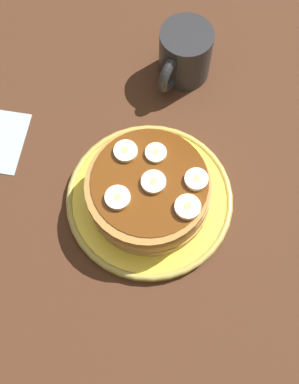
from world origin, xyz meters
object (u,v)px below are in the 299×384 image
banana_slice_1 (118,198)px  coffee_mug (184,54)px  plate (149,199)px  banana_slice_2 (156,153)px  banana_slice_5 (188,207)px  banana_slice_0 (155,180)px  pancake_stack (148,191)px  banana_slice_3 (196,180)px  banana_slice_4 (126,151)px

banana_slice_1 → coffee_mug: (-27.41, -5.40, -3.39)cm
banana_slice_1 → coffee_mug: size_ratio=0.29×
plate → banana_slice_2: bearing=-160.2°
banana_slice_2 → banana_slice_5: size_ratio=0.85×
banana_slice_0 → coffee_mug: size_ratio=0.29×
pancake_stack → banana_slice_3: banana_slice_3 is taller
plate → banana_slice_4: size_ratio=7.36×
banana_slice_0 → banana_slice_2: size_ratio=1.13×
banana_slice_0 → banana_slice_4: same height
banana_slice_1 → coffee_mug: coffee_mug is taller
banana_slice_0 → banana_slice_2: bearing=-149.8°
plate → banana_slice_0: bearing=124.8°
banana_slice_1 → banana_slice_2: size_ratio=1.15×
banana_slice_0 → pancake_stack: bearing=-49.1°
plate → pancake_stack: size_ratio=1.33×
banana_slice_0 → banana_slice_3: size_ratio=1.05×
plate → banana_slice_0: (-0.44, 0.63, 7.22)cm
banana_slice_1 → banana_slice_2: (-8.52, 0.82, -0.08)cm
banana_slice_1 → banana_slice_2: 8.56cm
coffee_mug → banana_slice_5: bearing=30.9°
pancake_stack → banana_slice_1: 6.02cm
banana_slice_2 → banana_slice_5: 9.20cm
pancake_stack → banana_slice_4: 6.55cm
banana_slice_0 → banana_slice_1: bearing=-30.2°
coffee_mug → pancake_stack: bearing=18.2°
banana_slice_2 → coffee_mug: (-18.89, -6.22, -3.30)cm
plate → banana_slice_0: 7.26cm
banana_slice_1 → banana_slice_3: same height
banana_slice_4 → banana_slice_5: (2.72, 11.64, 0.09)cm
banana_slice_0 → banana_slice_1: (4.96, -2.89, 0.01)cm
banana_slice_1 → coffee_mug: bearing=-168.9°
plate → banana_slice_4: banana_slice_4 is taller
pancake_stack → coffee_mug: coffee_mug is taller
banana_slice_1 → banana_slice_4: bearing=-155.9°
plate → pancake_stack: 3.69cm
pancake_stack → coffee_mug: size_ratio=1.55×
banana_slice_1 → plate: bearing=153.5°
pancake_stack → banana_slice_4: banana_slice_4 is taller
banana_slice_2 → coffee_mug: bearing=-161.8°
banana_slice_3 → pancake_stack: bearing=-56.7°
banana_slice_3 → banana_slice_0: bearing=-58.0°
pancake_stack → banana_slice_5: size_ratio=5.23×
plate → coffee_mug: 24.44cm
pancake_stack → banana_slice_2: bearing=-162.0°
banana_slice_3 → banana_slice_5: size_ratio=0.92×
pancake_stack → banana_slice_2: (-4.17, -1.35, 3.47)cm
banana_slice_5 → pancake_stack: bearing=-94.8°
banana_slice_3 → banana_slice_5: 4.29cm
banana_slice_1 → banana_slice_5: 9.51cm
plate → banana_slice_5: 9.75cm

